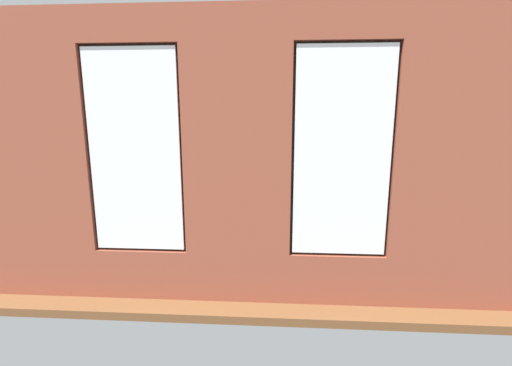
% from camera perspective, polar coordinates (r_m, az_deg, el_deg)
% --- Properties ---
extents(ground_plane, '(6.98, 5.95, 0.10)m').
position_cam_1_polar(ground_plane, '(6.67, -0.39, -7.91)').
color(ground_plane, brown).
extents(brick_wall_with_windows, '(6.38, 0.30, 3.24)m').
position_cam_1_polar(brick_wall_with_windows, '(3.76, -3.17, 2.83)').
color(brick_wall_with_windows, brown).
rests_on(brick_wall_with_windows, ground_plane).
extents(white_wall_right, '(0.10, 4.95, 3.24)m').
position_cam_1_polar(white_wall_right, '(7.08, -26.93, 5.82)').
color(white_wall_right, silver).
rests_on(white_wall_right, ground_plane).
extents(couch_by_window, '(1.84, 0.87, 0.80)m').
position_cam_1_polar(couch_by_window, '(4.74, -3.95, -11.17)').
color(couch_by_window, black).
rests_on(couch_by_window, ground_plane).
extents(couch_left, '(0.91, 1.93, 0.80)m').
position_cam_1_polar(couch_left, '(6.15, 23.05, -6.77)').
color(couch_left, black).
rests_on(couch_left, ground_plane).
extents(coffee_table, '(1.49, 0.75, 0.45)m').
position_cam_1_polar(coffee_table, '(6.88, 1.76, -3.46)').
color(coffee_table, tan).
rests_on(coffee_table, ground_plane).
extents(cup_ceramic, '(0.08, 0.08, 0.09)m').
position_cam_1_polar(cup_ceramic, '(6.78, -2.06, -2.83)').
color(cup_ceramic, silver).
rests_on(cup_ceramic, coffee_table).
extents(candle_jar, '(0.08, 0.08, 0.11)m').
position_cam_1_polar(candle_jar, '(6.98, 5.18, -2.35)').
color(candle_jar, '#B7333D').
rests_on(candle_jar, coffee_table).
extents(table_plant_small, '(0.17, 0.17, 0.26)m').
position_cam_1_polar(table_plant_small, '(6.93, 0.25, -1.69)').
color(table_plant_small, '#47423D').
rests_on(table_plant_small, coffee_table).
extents(remote_silver, '(0.17, 0.05, 0.02)m').
position_cam_1_polar(remote_silver, '(6.87, 1.77, -2.94)').
color(remote_silver, '#B2B2B7').
rests_on(remote_silver, coffee_table).
extents(media_console, '(1.09, 0.42, 0.48)m').
position_cam_1_polar(media_console, '(6.92, -25.00, -5.75)').
color(media_console, black).
rests_on(media_console, ground_plane).
extents(tv_flatscreen, '(1.24, 0.20, 0.79)m').
position_cam_1_polar(tv_flatscreen, '(6.77, -25.43, -0.54)').
color(tv_flatscreen, black).
rests_on(tv_flatscreen, media_console).
extents(papasan_chair, '(1.05, 1.05, 0.67)m').
position_cam_1_polar(papasan_chair, '(8.39, 1.15, -0.50)').
color(papasan_chair, olive).
rests_on(papasan_chair, ground_plane).
extents(potted_plant_beside_window_right, '(0.82, 0.78, 1.29)m').
position_cam_1_polar(potted_plant_beside_window_right, '(4.79, -18.90, -5.62)').
color(potted_plant_beside_window_right, '#9E5638').
rests_on(potted_plant_beside_window_right, ground_plane).
extents(potted_plant_between_couches, '(1.11, 0.90, 1.45)m').
position_cam_1_polar(potted_plant_between_couches, '(4.67, 13.16, -6.65)').
color(potted_plant_between_couches, brown).
rests_on(potted_plant_between_couches, ground_plane).
extents(potted_plant_corner_far_left, '(0.58, 0.58, 0.99)m').
position_cam_1_polar(potted_plant_corner_far_left, '(5.01, 29.72, -7.95)').
color(potted_plant_corner_far_left, '#9E5638').
rests_on(potted_plant_corner_far_left, ground_plane).
extents(potted_plant_corner_near_left, '(0.64, 0.64, 0.96)m').
position_cam_1_polar(potted_plant_corner_near_left, '(8.68, 18.20, 0.47)').
color(potted_plant_corner_near_left, gray).
rests_on(potted_plant_corner_near_left, ground_plane).
extents(potted_plant_by_left_couch, '(0.34, 0.34, 0.64)m').
position_cam_1_polar(potted_plant_by_left_couch, '(7.31, 16.54, -2.75)').
color(potted_plant_by_left_couch, brown).
rests_on(potted_plant_by_left_couch, ground_plane).
extents(potted_plant_near_tv, '(0.49, 0.49, 0.94)m').
position_cam_1_polar(potted_plant_near_tv, '(5.73, -25.14, -5.56)').
color(potted_plant_near_tv, '#9E5638').
rests_on(potted_plant_near_tv, ground_plane).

